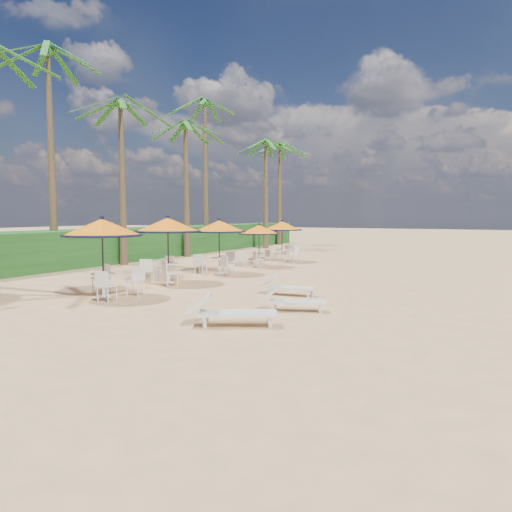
{
  "coord_description": "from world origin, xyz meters",
  "views": [
    {
      "loc": [
        6.17,
        -11.4,
        2.6
      ],
      "look_at": [
        -1.42,
        3.46,
        1.2
      ],
      "focal_mm": 35.0,
      "sensor_mm": 36.0,
      "label": 1
    }
  ],
  "objects_px": {
    "station_3": "(258,235)",
    "lounger_near": "(228,311)",
    "station_4": "(283,231)",
    "lounger_mid": "(290,300)",
    "station_1": "(167,233)",
    "station_0": "(104,237)",
    "lounger_far": "(286,286)",
    "station_2": "(219,233)"
  },
  "relations": [
    {
      "from": "station_3",
      "to": "lounger_near",
      "type": "height_order",
      "value": "station_3"
    },
    {
      "from": "station_4",
      "to": "lounger_near",
      "type": "bearing_deg",
      "value": -70.64
    },
    {
      "from": "lounger_mid",
      "to": "station_1",
      "type": "bearing_deg",
      "value": 136.1
    },
    {
      "from": "station_0",
      "to": "lounger_far",
      "type": "distance_m",
      "value": 5.91
    },
    {
      "from": "station_3",
      "to": "lounger_mid",
      "type": "xyz_separation_m",
      "value": [
        5.89,
        -9.76,
        -1.29
      ]
    },
    {
      "from": "station_0",
      "to": "station_4",
      "type": "bearing_deg",
      "value": 89.48
    },
    {
      "from": "station_2",
      "to": "lounger_far",
      "type": "relative_size",
      "value": 1.35
    },
    {
      "from": "station_4",
      "to": "lounger_mid",
      "type": "height_order",
      "value": "station_4"
    },
    {
      "from": "station_3",
      "to": "lounger_near",
      "type": "distance_m",
      "value": 13.25
    },
    {
      "from": "station_2",
      "to": "lounger_far",
      "type": "xyz_separation_m",
      "value": [
        4.91,
        -4.0,
        -1.49
      ]
    },
    {
      "from": "station_1",
      "to": "lounger_far",
      "type": "relative_size",
      "value": 1.43
    },
    {
      "from": "station_1",
      "to": "lounger_near",
      "type": "distance_m",
      "value": 7.97
    },
    {
      "from": "station_1",
      "to": "station_3",
      "type": "xyz_separation_m",
      "value": [
        0.45,
        6.79,
        -0.31
      ]
    },
    {
      "from": "station_4",
      "to": "lounger_far",
      "type": "xyz_separation_m",
      "value": [
        4.76,
        -10.55,
        -1.39
      ]
    },
    {
      "from": "station_4",
      "to": "station_2",
      "type": "bearing_deg",
      "value": -91.33
    },
    {
      "from": "station_0",
      "to": "lounger_near",
      "type": "height_order",
      "value": "station_0"
    },
    {
      "from": "station_4",
      "to": "station_1",
      "type": "bearing_deg",
      "value": -92.35
    },
    {
      "from": "station_2",
      "to": "lounger_near",
      "type": "xyz_separation_m",
      "value": [
        5.5,
        -8.67,
        -1.43
      ]
    },
    {
      "from": "station_0",
      "to": "lounger_mid",
      "type": "bearing_deg",
      "value": 5.5
    },
    {
      "from": "lounger_near",
      "to": "station_1",
      "type": "bearing_deg",
      "value": 110.2
    },
    {
      "from": "station_0",
      "to": "lounger_mid",
      "type": "relative_size",
      "value": 1.4
    },
    {
      "from": "station_1",
      "to": "lounger_far",
      "type": "height_order",
      "value": "station_1"
    },
    {
      "from": "station_2",
      "to": "lounger_near",
      "type": "height_order",
      "value": "station_2"
    },
    {
      "from": "station_3",
      "to": "lounger_mid",
      "type": "relative_size",
      "value": 1.18
    },
    {
      "from": "lounger_near",
      "to": "lounger_far",
      "type": "relative_size",
      "value": 1.21
    },
    {
      "from": "lounger_mid",
      "to": "station_2",
      "type": "bearing_deg",
      "value": 114.97
    },
    {
      "from": "station_3",
      "to": "station_4",
      "type": "height_order",
      "value": "station_4"
    },
    {
      "from": "station_2",
      "to": "lounger_far",
      "type": "bearing_deg",
      "value": -39.18
    },
    {
      "from": "lounger_near",
      "to": "lounger_far",
      "type": "bearing_deg",
      "value": 70.01
    },
    {
      "from": "station_3",
      "to": "lounger_mid",
      "type": "height_order",
      "value": "station_3"
    },
    {
      "from": "station_2",
      "to": "lounger_near",
      "type": "relative_size",
      "value": 1.12
    },
    {
      "from": "lounger_near",
      "to": "lounger_mid",
      "type": "height_order",
      "value": "lounger_near"
    },
    {
      "from": "station_0",
      "to": "lounger_near",
      "type": "distance_m",
      "value": 5.94
    },
    {
      "from": "station_1",
      "to": "station_0",
      "type": "bearing_deg",
      "value": -85.41
    },
    {
      "from": "lounger_far",
      "to": "station_2",
      "type": "bearing_deg",
      "value": 135.67
    },
    {
      "from": "lounger_mid",
      "to": "lounger_near",
      "type": "bearing_deg",
      "value": -122.85
    },
    {
      "from": "station_0",
      "to": "station_3",
      "type": "bearing_deg",
      "value": 89.09
    },
    {
      "from": "station_4",
      "to": "lounger_mid",
      "type": "relative_size",
      "value": 1.25
    },
    {
      "from": "station_0",
      "to": "station_1",
      "type": "xyz_separation_m",
      "value": [
        -0.29,
        3.55,
        0.01
      ]
    },
    {
      "from": "lounger_near",
      "to": "lounger_far",
      "type": "xyz_separation_m",
      "value": [
        -0.59,
        4.67,
        -0.06
      ]
    },
    {
      "from": "station_0",
      "to": "station_1",
      "type": "relative_size",
      "value": 1.0
    },
    {
      "from": "station_4",
      "to": "lounger_far",
      "type": "height_order",
      "value": "station_4"
    }
  ]
}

